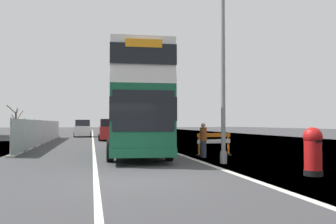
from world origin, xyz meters
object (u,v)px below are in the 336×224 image
at_px(roadworks_barrier, 214,141).
at_px(pedestrian_at_kerb, 203,140).
at_px(car_receding_mid, 83,129).
at_px(lamppost_foreground, 223,55).
at_px(red_pillar_postbox, 313,149).
at_px(double_decker_bus, 136,104).
at_px(car_oncoming_near, 108,130).

relative_size(roadworks_barrier, pedestrian_at_kerb, 1.13).
height_order(roadworks_barrier, car_receding_mid, car_receding_mid).
distance_m(lamppost_foreground, pedestrian_at_kerb, 4.51).
height_order(lamppost_foreground, roadworks_barrier, lamppost_foreground).
xyz_separation_m(roadworks_barrier, pedestrian_at_kerb, (-0.81, -0.69, 0.09)).
bearing_deg(red_pillar_postbox, double_decker_bus, 118.39).
bearing_deg(car_receding_mid, red_pillar_postbox, -76.72).
distance_m(red_pillar_postbox, car_oncoming_near, 24.62).
distance_m(roadworks_barrier, car_oncoming_near, 17.68).
bearing_deg(double_decker_bus, lamppost_foreground, -57.55).
height_order(car_oncoming_near, car_receding_mid, car_receding_mid).
bearing_deg(pedestrian_at_kerb, car_receding_mid, 103.16).
relative_size(lamppost_foreground, red_pillar_postbox, 6.20).
height_order(lamppost_foreground, car_receding_mid, lamppost_foreground).
height_order(roadworks_barrier, car_oncoming_near, car_oncoming_near).
bearing_deg(roadworks_barrier, red_pillar_postbox, -84.00).
height_order(car_receding_mid, pedestrian_at_kerb, car_receding_mid).
bearing_deg(double_decker_bus, red_pillar_postbox, -61.61).
height_order(red_pillar_postbox, car_receding_mid, car_receding_mid).
bearing_deg(lamppost_foreground, car_receding_mid, 102.07).
bearing_deg(car_receding_mid, pedestrian_at_kerb, -76.84).
bearing_deg(car_receding_mid, roadworks_barrier, -74.89).
xyz_separation_m(lamppost_foreground, car_receding_mid, (-6.44, 30.12, -3.56)).
height_order(lamppost_foreground, red_pillar_postbox, lamppost_foreground).
bearing_deg(car_oncoming_near, roadworks_barrier, -75.05).
xyz_separation_m(roadworks_barrier, car_oncoming_near, (-4.56, 17.08, 0.23)).
height_order(double_decker_bus, red_pillar_postbox, double_decker_bus).
height_order(double_decker_bus, car_receding_mid, double_decker_bus).
height_order(double_decker_bus, car_oncoming_near, double_decker_bus).
bearing_deg(pedestrian_at_kerb, red_pillar_postbox, -76.20).
bearing_deg(car_oncoming_near, double_decker_bus, -87.38).
distance_m(red_pillar_postbox, roadworks_barrier, 7.00).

